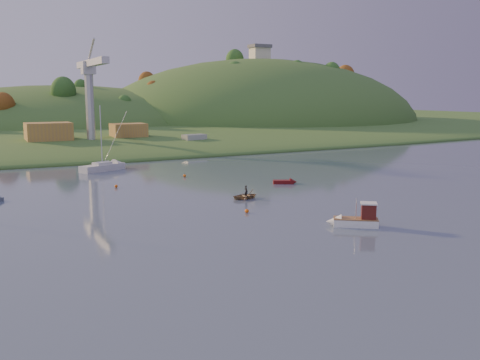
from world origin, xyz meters
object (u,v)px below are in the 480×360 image
fishing_boat (352,219)px  canoe (246,196)px  red_tender (288,182)px  sailboat_far (102,167)px

fishing_boat → canoe: size_ratio=1.53×
fishing_boat → red_tender: (9.21, 27.21, -0.52)m
red_tender → fishing_boat: bearing=-82.7°
canoe → red_tender: bearing=-64.4°
canoe → fishing_boat: bearing=-179.6°
sailboat_far → red_tender: bearing=-76.3°
red_tender → canoe: bearing=-120.6°
fishing_boat → canoe: bearing=-45.2°
canoe → red_tender: (11.99, 7.90, -0.10)m
sailboat_far → red_tender: sailboat_far is taller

